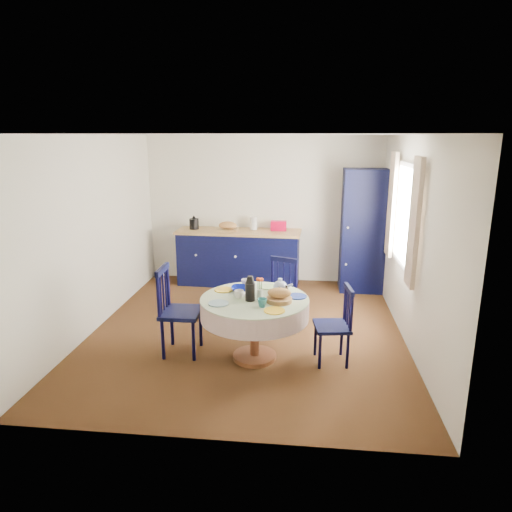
{
  "coord_description": "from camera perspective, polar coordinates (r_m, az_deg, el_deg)",
  "views": [
    {
      "loc": [
        0.71,
        -5.52,
        2.49
      ],
      "look_at": [
        0.1,
        0.2,
        0.96
      ],
      "focal_mm": 32.0,
      "sensor_mm": 36.0,
      "label": 1
    }
  ],
  "objects": [
    {
      "name": "mug_c",
      "position": [
        5.23,
        3.44,
        -4.28
      ],
      "size": [
        0.11,
        0.11,
        0.09
      ],
      "primitive_type": "imported",
      "color": "black",
      "rests_on": "dining_table"
    },
    {
      "name": "mug_a",
      "position": [
        5.09,
        -2.13,
        -4.8
      ],
      "size": [
        0.11,
        0.11,
        0.09
      ],
      "primitive_type": "imported",
      "color": "silver",
      "rests_on": "dining_table"
    },
    {
      "name": "cobalt_bowl",
      "position": [
        5.32,
        -1.93,
        -4.11
      ],
      "size": [
        0.22,
        0.22,
        0.05
      ],
      "primitive_type": "imported",
      "color": "#050F70",
      "rests_on": "dining_table"
    },
    {
      "name": "window",
      "position": [
        6.02,
        18.03,
        4.91
      ],
      "size": [
        0.1,
        1.74,
        1.45
      ],
      "color": "white",
      "rests_on": "wall_right"
    },
    {
      "name": "mug_b",
      "position": [
        4.82,
        0.78,
        -5.88
      ],
      "size": [
        0.1,
        0.1,
        0.1
      ],
      "primitive_type": "imported",
      "color": "#2B7879",
      "rests_on": "dining_table"
    },
    {
      "name": "wall_back",
      "position": [
        7.9,
        0.91,
        5.81
      ],
      "size": [
        4.0,
        0.02,
        2.5
      ],
      "primitive_type": "cube",
      "color": "silver",
      "rests_on": "floor"
    },
    {
      "name": "dining_table",
      "position": [
        5.14,
        -0.07,
        -6.56
      ],
      "size": [
        1.21,
        1.21,
        1.01
      ],
      "color": "brown",
      "rests_on": "floor"
    },
    {
      "name": "floor",
      "position": [
        6.09,
        -1.12,
        -9.27
      ],
      "size": [
        4.5,
        4.5,
        0.0
      ],
      "primitive_type": "plane",
      "color": "black",
      "rests_on": "ground"
    },
    {
      "name": "mug_d",
      "position": [
        5.44,
        -1.31,
        -3.43
      ],
      "size": [
        0.1,
        0.1,
        0.1
      ],
      "primitive_type": "imported",
      "color": "silver",
      "rests_on": "dining_table"
    },
    {
      "name": "chair_far",
      "position": [
        5.98,
        2.92,
        -4.81
      ],
      "size": [
        0.54,
        0.53,
        0.94
      ],
      "rotation": [
        0.0,
        0.0,
        -0.37
      ],
      "color": "black",
      "rests_on": "floor"
    },
    {
      "name": "chair_left",
      "position": [
        5.39,
        -9.8,
        -6.68
      ],
      "size": [
        0.45,
        0.47,
        1.05
      ],
      "rotation": [
        0.0,
        0.0,
        1.58
      ],
      "color": "black",
      "rests_on": "floor"
    },
    {
      "name": "wall_right",
      "position": [
        5.8,
        18.84,
        1.7
      ],
      "size": [
        0.02,
        4.5,
        2.5
      ],
      "primitive_type": "cube",
      "color": "silver",
      "rests_on": "floor"
    },
    {
      "name": "ceiling",
      "position": [
        5.56,
        -1.25,
        14.96
      ],
      "size": [
        4.5,
        4.5,
        0.0
      ],
      "primitive_type": "plane",
      "rotation": [
        3.14,
        0.0,
        0.0
      ],
      "color": "white",
      "rests_on": "wall_back"
    },
    {
      "name": "pantry_cabinet",
      "position": [
        7.57,
        13.24,
        3.06
      ],
      "size": [
        0.7,
        0.51,
        1.99
      ],
      "rotation": [
        0.0,
        0.0,
        -0.0
      ],
      "color": "black",
      "rests_on": "floor"
    },
    {
      "name": "kitchen_counter",
      "position": [
        7.82,
        -2.17,
        -0.05
      ],
      "size": [
        2.12,
        0.73,
        1.17
      ],
      "rotation": [
        0.0,
        0.0,
        -0.04
      ],
      "color": "black",
      "rests_on": "floor"
    },
    {
      "name": "chair_right",
      "position": [
        5.21,
        9.9,
        -8.42
      ],
      "size": [
        0.43,
        0.45,
        0.89
      ],
      "rotation": [
        0.0,
        0.0,
        -1.44
      ],
      "color": "black",
      "rests_on": "floor"
    },
    {
      "name": "wall_left",
      "position": [
        6.27,
        -19.65,
        2.58
      ],
      "size": [
        0.02,
        4.5,
        2.5
      ],
      "primitive_type": "cube",
      "color": "silver",
      "rests_on": "floor"
    }
  ]
}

